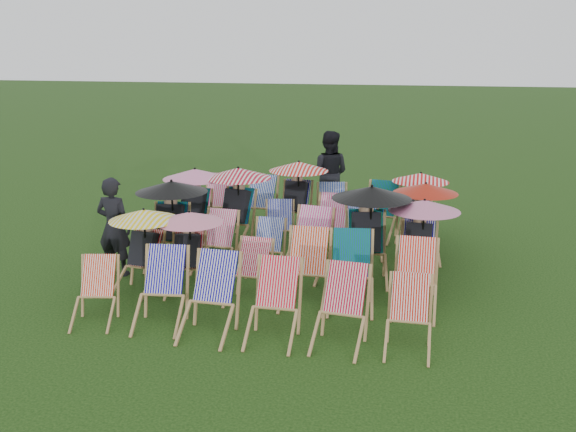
% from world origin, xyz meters
% --- Properties ---
extents(ground, '(100.00, 100.00, 0.00)m').
position_xyz_m(ground, '(0.00, 0.00, 0.00)').
color(ground, black).
rests_on(ground, ground).
extents(deckchair_0, '(0.68, 0.84, 0.82)m').
position_xyz_m(deckchair_0, '(-2.06, -2.31, 0.41)').
color(deckchair_0, '#AA824F').
rests_on(deckchair_0, ground).
extents(deckchair_1, '(0.73, 0.95, 0.96)m').
position_xyz_m(deckchair_1, '(-1.19, -2.19, 0.48)').
color(deckchair_1, '#AA824F').
rests_on(deckchair_1, ground).
extents(deckchair_2, '(0.67, 0.91, 0.97)m').
position_xyz_m(deckchair_2, '(-0.49, -2.33, 0.49)').
color(deckchair_2, '#AA824F').
rests_on(deckchair_2, ground).
extents(deckchair_3, '(0.63, 0.88, 0.94)m').
position_xyz_m(deckchair_3, '(0.33, -2.30, 0.47)').
color(deckchair_3, '#AA824F').
rests_on(deckchair_3, ground).
extents(deckchair_4, '(0.70, 0.91, 0.93)m').
position_xyz_m(deckchair_4, '(1.15, -2.29, 0.46)').
color(deckchair_4, '#AA824F').
rests_on(deckchair_4, ground).
extents(deckchair_5, '(0.56, 0.79, 0.85)m').
position_xyz_m(deckchair_5, '(1.96, -2.27, 0.42)').
color(deckchair_5, '#AA824F').
rests_on(deckchair_5, ground).
extents(deckchair_6, '(1.02, 1.08, 1.21)m').
position_xyz_m(deckchair_6, '(-1.96, -1.10, 0.64)').
color(deckchair_6, '#AA824F').
rests_on(deckchair_6, ground).
extents(deckchair_7, '(0.99, 1.07, 1.17)m').
position_xyz_m(deckchair_7, '(-1.28, -0.99, 0.62)').
color(deckchair_7, '#AA824F').
rests_on(deckchair_7, ground).
extents(deckchair_8, '(0.62, 0.81, 0.84)m').
position_xyz_m(deckchair_8, '(-0.30, -1.18, 0.42)').
color(deckchair_8, '#AA824F').
rests_on(deckchair_8, ground).
extents(deckchair_9, '(0.67, 0.93, 1.00)m').
position_xyz_m(deckchair_9, '(0.50, -1.12, 0.50)').
color(deckchair_9, '#AA824F').
rests_on(deckchair_9, ground).
extents(deckchair_10, '(0.76, 0.99, 1.00)m').
position_xyz_m(deckchair_10, '(1.13, -1.09, 0.50)').
color(deckchair_10, '#AA824F').
rests_on(deckchair_10, ground).
extents(deckchair_11, '(0.64, 0.89, 0.95)m').
position_xyz_m(deckchair_11, '(2.00, -1.10, 0.47)').
color(deckchair_11, '#AA824F').
rests_on(deckchair_11, ground).
extents(deckchair_12, '(1.17, 1.26, 1.39)m').
position_xyz_m(deckchair_12, '(-1.98, 0.04, 0.73)').
color(deckchair_12, '#AA824F').
rests_on(deckchair_12, ground).
extents(deckchair_13, '(0.66, 0.88, 0.91)m').
position_xyz_m(deckchair_13, '(-1.18, -0.02, 0.45)').
color(deckchair_13, '#AA824F').
rests_on(deckchair_13, ground).
extents(deckchair_14, '(0.55, 0.76, 0.82)m').
position_xyz_m(deckchair_14, '(-0.34, 0.01, 0.41)').
color(deckchair_14, '#AA824F').
rests_on(deckchair_14, ground).
extents(deckchair_15, '(0.82, 1.03, 1.02)m').
position_xyz_m(deckchair_15, '(0.30, 0.04, 0.51)').
color(deckchair_15, '#AA824F').
rests_on(deckchair_15, ground).
extents(deckchair_16, '(1.22, 1.31, 1.45)m').
position_xyz_m(deckchair_16, '(1.25, 0.04, 0.76)').
color(deckchair_16, '#AA824F').
rests_on(deckchair_16, ground).
extents(deckchair_17, '(1.08, 1.12, 1.28)m').
position_xyz_m(deckchair_17, '(2.03, 0.04, 0.67)').
color(deckchair_17, '#AA824F').
rests_on(deckchair_17, ground).
extents(deckchair_18, '(1.15, 1.20, 1.37)m').
position_xyz_m(deckchair_18, '(-2.03, 1.22, 0.72)').
color(deckchair_18, '#AA824F').
rests_on(deckchair_18, ground).
extents(deckchair_19, '(1.18, 1.26, 1.40)m').
position_xyz_m(deckchair_19, '(-1.26, 1.31, 0.74)').
color(deckchair_19, '#AA824F').
rests_on(deckchair_19, ground).
extents(deckchair_20, '(0.68, 0.85, 0.83)m').
position_xyz_m(deckchair_20, '(-0.40, 1.20, 0.42)').
color(deckchair_20, '#AA824F').
rests_on(deckchair_20, ground).
extents(deckchair_21, '(0.68, 0.92, 0.97)m').
position_xyz_m(deckchair_21, '(0.50, 1.27, 0.48)').
color(deckchair_21, '#AA824F').
rests_on(deckchair_21, ground).
extents(deckchair_22, '(0.80, 0.99, 0.96)m').
position_xyz_m(deckchair_22, '(1.08, 1.23, 0.48)').
color(deckchair_22, '#AA824F').
rests_on(deckchair_22, ground).
extents(deckchair_23, '(1.08, 1.17, 1.28)m').
position_xyz_m(deckchair_23, '(2.06, 1.24, 0.68)').
color(deckchair_23, '#AA824F').
rests_on(deckchair_23, ground).
extents(deckchair_24, '(0.68, 0.95, 1.01)m').
position_xyz_m(deckchair_24, '(-1.94, 2.33, 0.51)').
color(deckchair_24, '#AA824F').
rests_on(deckchair_24, ground).
extents(deckchair_25, '(0.73, 0.97, 1.00)m').
position_xyz_m(deckchair_25, '(-1.12, 2.43, 0.50)').
color(deckchair_25, '#AA824F').
rests_on(deckchair_25, ground).
extents(deckchair_26, '(1.14, 1.19, 1.36)m').
position_xyz_m(deckchair_26, '(-0.36, 2.40, 0.71)').
color(deckchair_26, '#AA824F').
rests_on(deckchair_26, ground).
extents(deckchair_27, '(0.76, 0.96, 0.95)m').
position_xyz_m(deckchair_27, '(0.38, 2.28, 0.47)').
color(deckchair_27, '#AA824F').
rests_on(deckchair_27, ground).
extents(deckchair_28, '(0.83, 1.04, 1.01)m').
position_xyz_m(deckchair_28, '(1.25, 2.31, 0.51)').
color(deckchair_28, '#AA824F').
rests_on(deckchair_28, ground).
extents(deckchair_29, '(1.04, 1.11, 1.24)m').
position_xyz_m(deckchair_29, '(1.93, 2.38, 0.65)').
color(deckchair_29, '#AA824F').
rests_on(deckchair_29, ground).
extents(person_left, '(0.60, 0.42, 1.57)m').
position_xyz_m(person_left, '(-2.63, -0.57, 0.78)').
color(person_left, black).
rests_on(person_left, ground).
extents(person_rear, '(0.91, 0.73, 1.80)m').
position_xyz_m(person_rear, '(0.08, 3.75, 0.90)').
color(person_rear, black).
rests_on(person_rear, ground).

